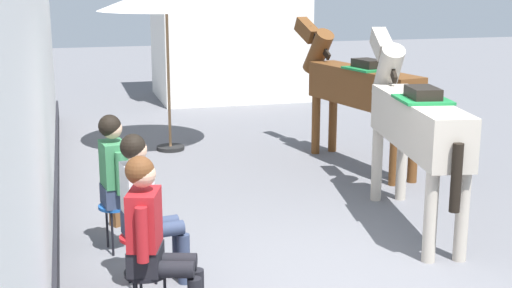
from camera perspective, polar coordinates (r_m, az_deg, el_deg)
name	(u,v)px	position (r m, az deg, el deg)	size (l,w,h in m)	color
ground_plane	(249,190)	(9.09, -0.55, -3.76)	(40.00, 40.00, 0.00)	slate
pub_facade_wall	(29,101)	(7.01, -17.91, 3.36)	(0.34, 14.00, 3.40)	white
distant_cottage	(228,17)	(16.01, -2.25, 10.20)	(3.40, 2.60, 3.50)	silver
seated_visitor_near	(153,235)	(5.43, -8.30, -7.27)	(0.61, 0.48, 1.39)	black
seated_visitor_middle	(145,202)	(6.19, -8.97, -4.68)	(0.61, 0.49, 1.39)	red
seated_visitor_far	(121,175)	(7.06, -10.88, -2.50)	(0.61, 0.49, 1.39)	#194C99
saddled_horse_near	(414,121)	(7.81, 12.66, 1.82)	(0.80, 2.98, 2.06)	#B2A899
saddled_horse_far	(358,86)	(10.19, 8.21, 4.65)	(0.90, 2.96, 2.06)	brown
satchel_bag	(123,215)	(8.00, -10.72, -5.67)	(0.28, 0.12, 0.20)	brown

